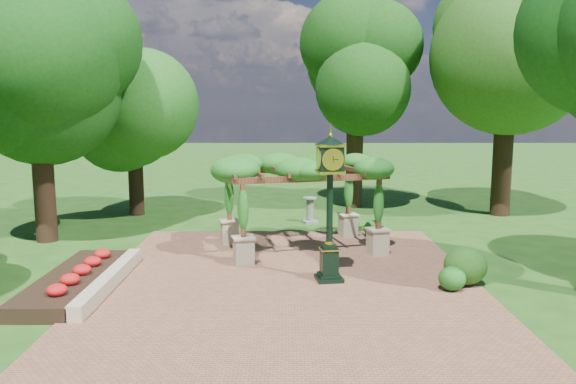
{
  "coord_description": "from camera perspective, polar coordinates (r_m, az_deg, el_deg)",
  "views": [
    {
      "loc": [
        -0.05,
        -13.45,
        4.61
      ],
      "look_at": [
        0.0,
        2.5,
        2.2
      ],
      "focal_mm": 35.0,
      "sensor_mm": 36.0,
      "label": 1
    }
  ],
  "objects": [
    {
      "name": "sundial",
      "position": [
        22.62,
        2.25,
        -2.01
      ],
      "size": [
        0.73,
        0.73,
        1.03
      ],
      "rotation": [
        0.0,
        0.0,
        0.34
      ],
      "color": "gray",
      "rests_on": "ground"
    },
    {
      "name": "pedestal_clock",
      "position": [
        14.67,
        4.27,
        -0.28
      ],
      "size": [
        0.88,
        0.88,
        3.92
      ],
      "rotation": [
        0.0,
        0.0,
        0.15
      ],
      "color": "black",
      "rests_on": "brick_plaza"
    },
    {
      "name": "ground",
      "position": [
        14.21,
        0.03,
        -10.33
      ],
      "size": [
        120.0,
        120.0,
        0.0
      ],
      "primitive_type": "plane",
      "color": "#1E4714",
      "rests_on": "ground"
    },
    {
      "name": "pergola",
      "position": [
        17.98,
        1.35,
        2.07
      ],
      "size": [
        5.59,
        4.26,
        3.12
      ],
      "rotation": [
        0.0,
        0.0,
        0.26
      ],
      "color": "tan",
      "rests_on": "brick_plaza"
    },
    {
      "name": "shrub_back",
      "position": [
        20.17,
        8.67,
        -3.7
      ],
      "size": [
        0.77,
        0.77,
        0.62
      ],
      "primitive_type": "ellipsoid",
      "rotation": [
        0.0,
        0.0,
        0.12
      ],
      "color": "#21631C",
      "rests_on": "brick_plaza"
    },
    {
      "name": "tree_north",
      "position": [
        26.11,
        6.92,
        11.88
      ],
      "size": [
        4.63,
        4.63,
        8.96
      ],
      "color": "#342515",
      "rests_on": "ground"
    },
    {
      "name": "shrub_front",
      "position": [
        14.86,
        16.33,
        -8.43
      ],
      "size": [
        0.72,
        0.72,
        0.61
      ],
      "primitive_type": "ellipsoid",
      "rotation": [
        0.0,
        0.0,
        0.06
      ],
      "color": "#1E5D1A",
      "rests_on": "brick_plaza"
    },
    {
      "name": "shrub_mid",
      "position": [
        15.41,
        17.57,
        -7.14
      ],
      "size": [
        1.27,
        1.27,
        1.0
      ],
      "primitive_type": "ellipsoid",
      "rotation": [
        0.0,
        0.0,
        -0.16
      ],
      "color": "#245618",
      "rests_on": "brick_plaza"
    },
    {
      "name": "brick_plaza",
      "position": [
        15.16,
        0.02,
        -9.03
      ],
      "size": [
        10.0,
        12.0,
        0.04
      ],
      "primitive_type": "cube",
      "color": "brown",
      "rests_on": "ground"
    },
    {
      "name": "border_wall",
      "position": [
        15.32,
        -17.65,
        -8.55
      ],
      "size": [
        0.35,
        5.0,
        0.4
      ],
      "primitive_type": "cube",
      "color": "#C6B793",
      "rests_on": "ground"
    },
    {
      "name": "tree_east_far",
      "position": [
        25.73,
        21.56,
        14.14
      ],
      "size": [
        6.18,
        6.18,
        10.69
      ],
      "color": "black",
      "rests_on": "ground"
    },
    {
      "name": "tree_west_near",
      "position": [
        20.86,
        -24.19,
        11.27
      ],
      "size": [
        5.08,
        5.08,
        8.51
      ],
      "color": "#331E14",
      "rests_on": "ground"
    },
    {
      "name": "tree_west_far",
      "position": [
        24.83,
        -15.48,
        8.52
      ],
      "size": [
        4.1,
        4.1,
        6.86
      ],
      "color": "black",
      "rests_on": "ground"
    },
    {
      "name": "flower_bed",
      "position": [
        15.61,
        -20.84,
        -8.47
      ],
      "size": [
        1.5,
        5.0,
        0.36
      ],
      "primitive_type": "cube",
      "color": "red",
      "rests_on": "ground"
    }
  ]
}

